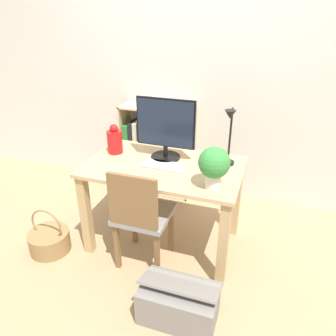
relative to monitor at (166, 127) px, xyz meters
The scene contains 12 objects.
ground_plane 1.01m from the monitor, 76.79° to the right, with size 10.00×10.00×0.00m, color tan.
wall_back 0.91m from the monitor, 87.92° to the left, with size 8.00×0.05×2.60m.
desk 0.43m from the monitor, 76.79° to the right, with size 1.20×0.74×0.74m.
monitor is the anchor object (origin of this frame).
keyboard 0.30m from the monitor, 76.27° to the right, with size 0.34×0.15×0.02m.
vase 0.46m from the monitor, behind, with size 0.12×0.12×0.25m.
desk_lamp 0.49m from the monitor, ahead, with size 0.10×0.19×0.46m.
potted_plant 0.58m from the monitor, 36.91° to the right, with size 0.21×0.21×0.29m.
chair 0.69m from the monitor, 95.46° to the right, with size 0.40×0.40×0.85m.
bookshelf 0.98m from the monitor, 123.77° to the left, with size 0.74×0.28×0.94m.
basket 1.35m from the monitor, 147.03° to the right, with size 0.33×0.33×0.40m.
storage_box 1.26m from the monitor, 65.86° to the right, with size 0.51×0.32×0.31m.
Camera 1 is at (0.76, -2.13, 1.86)m, focal length 35.00 mm.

